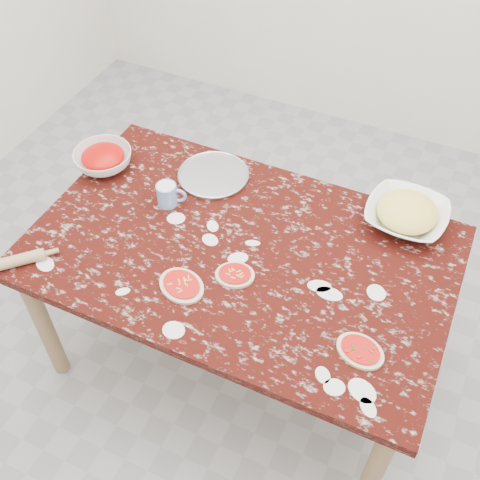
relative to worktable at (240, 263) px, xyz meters
name	(u,v)px	position (x,y,z in m)	size (l,w,h in m)	color
ground	(240,353)	(0.00, 0.00, -0.67)	(4.00, 4.00, 0.00)	gray
worktable	(240,263)	(0.00, 0.00, 0.00)	(1.60, 1.00, 0.75)	black
pizza_tray	(213,175)	(-0.28, 0.33, 0.09)	(0.30, 0.30, 0.01)	#B2B2B7
sauce_bowl	(103,159)	(-0.74, 0.19, 0.12)	(0.25, 0.25, 0.08)	white
cheese_bowl	(406,216)	(0.53, 0.40, 0.12)	(0.32, 0.32, 0.08)	white
flour_mug	(168,194)	(-0.37, 0.10, 0.13)	(0.12, 0.08, 0.10)	#7197DD
pizza_left	(182,286)	(-0.11, -0.25, 0.09)	(0.22, 0.19, 0.02)	beige
pizza_mid	(235,275)	(0.04, -0.13, 0.09)	(0.18, 0.16, 0.02)	beige
pizza_right	(360,351)	(0.55, -0.24, 0.09)	(0.19, 0.16, 0.02)	beige
rolling_pin	(14,261)	(-0.72, -0.42, 0.11)	(0.04, 0.04, 0.22)	tan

